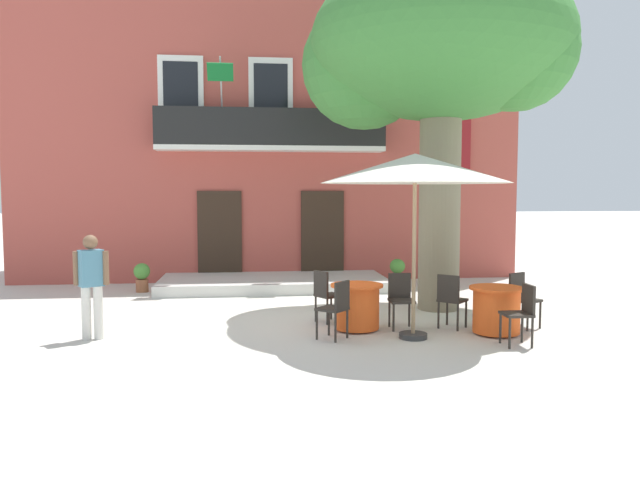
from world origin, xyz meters
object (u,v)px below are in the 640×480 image
cafe_chair_near_tree_0 (522,296)px  ground_planter_left (142,276)px  cafe_chair_middle_0 (401,297)px  plane_tree (437,51)px  ground_planter_right (397,271)px  cafe_table_near_tree (496,310)px  cafe_table_middle (357,306)px  cafe_chair_middle_2 (336,306)px  pedestrian_near_entrance (91,281)px  cafe_umbrella (415,169)px  cafe_chair_near_tree_2 (522,310)px  cafe_chair_middle_1 (326,293)px  cafe_chair_near_tree_1 (451,297)px

cafe_chair_near_tree_0 → ground_planter_left: size_ratio=1.38×
cafe_chair_near_tree_0 → cafe_chair_middle_0: 2.04m
plane_tree → ground_planter_right: size_ratio=10.02×
cafe_table_near_tree → cafe_table_middle: bearing=165.7°
cafe_table_near_tree → cafe_chair_middle_2: cafe_chair_middle_2 is taller
pedestrian_near_entrance → cafe_umbrella: bearing=-5.9°
cafe_table_near_tree → cafe_chair_near_tree_0: cafe_chair_near_tree_0 is taller
cafe_umbrella → ground_planter_left: cafe_umbrella is taller
plane_tree → ground_planter_right: (-0.00, 2.95, -4.57)m
ground_planter_left → ground_planter_right: size_ratio=1.00×
plane_tree → pedestrian_near_entrance: 7.43m
cafe_umbrella → cafe_chair_middle_0: bearing=91.3°
cafe_chair_middle_2 → pedestrian_near_entrance: bearing=173.1°
cafe_umbrella → ground_planter_left: bearing=134.5°
plane_tree → cafe_table_middle: size_ratio=7.63×
cafe_chair_near_tree_0 → ground_planter_right: cafe_chair_near_tree_0 is taller
cafe_chair_near_tree_2 → cafe_umbrella: cafe_umbrella is taller
cafe_chair_middle_1 → ground_planter_right: cafe_chair_middle_1 is taller
cafe_chair_middle_0 → cafe_chair_middle_2: (-1.18, -0.68, 0.00)m
cafe_table_near_tree → cafe_chair_middle_1: bearing=155.9°
cafe_chair_near_tree_1 → ground_planter_left: size_ratio=1.38×
cafe_chair_near_tree_0 → pedestrian_near_entrance: pedestrian_near_entrance is taller
plane_tree → cafe_chair_near_tree_0: plane_tree is taller
cafe_chair_middle_0 → ground_planter_left: bearing=138.8°
cafe_chair_near_tree_1 → cafe_chair_middle_0: 0.82m
ground_planter_left → ground_planter_right: ground_planter_left is taller
cafe_table_middle → cafe_chair_near_tree_0: bearing=-2.4°
cafe_chair_middle_0 → ground_planter_right: cafe_chair_middle_0 is taller
cafe_chair_near_tree_1 → cafe_chair_near_tree_2: (0.67, -1.20, 0.00)m
cafe_chair_near_tree_1 → cafe_chair_near_tree_2: 1.38m
cafe_umbrella → pedestrian_near_entrance: (-4.93, 0.51, -1.70)m
cafe_chair_middle_1 → pedestrian_near_entrance: 3.82m
cafe_chair_near_tree_1 → cafe_chair_middle_2: same height
ground_planter_left → pedestrian_near_entrance: bearing=-89.7°
cafe_umbrella → ground_planter_left: 7.42m
cafe_table_middle → ground_planter_right: bearing=68.5°
cafe_chair_middle_2 → ground_planter_right: size_ratio=1.38×
ground_planter_right → pedestrian_near_entrance: size_ratio=0.41×
cafe_chair_middle_2 → cafe_table_middle: bearing=55.3°
plane_tree → ground_planter_right: bearing=90.1°
plane_tree → cafe_chair_near_tree_1: bearing=-98.4°
cafe_table_near_tree → cafe_table_middle: size_ratio=1.00×
cafe_chair_near_tree_0 → cafe_chair_near_tree_1: same height
cafe_chair_near_tree_1 → plane_tree: bearing=81.6°
plane_tree → cafe_table_middle: plane_tree is taller
ground_planter_right → ground_planter_left: bearing=-177.7°
cafe_table_near_tree → ground_planter_right: size_ratio=1.31×
ground_planter_right → cafe_chair_middle_1: bearing=-119.4°
cafe_table_middle → cafe_chair_middle_1: size_ratio=0.95×
plane_tree → cafe_chair_middle_0: (-1.07, -1.61, -4.41)m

